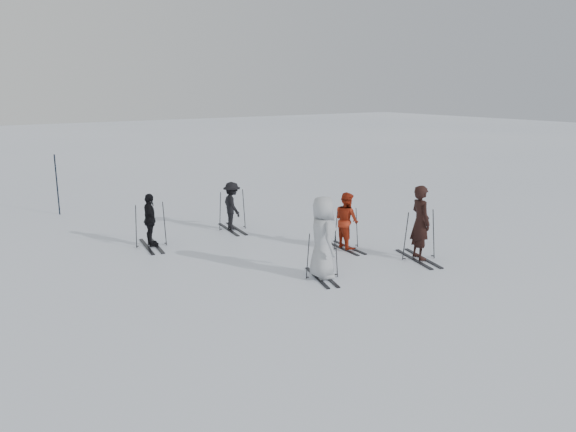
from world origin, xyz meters
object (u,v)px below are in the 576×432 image
(skier_grey, at_px, (323,238))
(piste_marker, at_px, (57,185))
(skier_uphill_far, at_px, (232,206))
(skier_uphill_left, at_px, (150,221))
(skier_near_dark, at_px, (420,223))
(skier_red, at_px, (347,221))

(skier_grey, relative_size, piste_marker, 0.91)
(skier_uphill_far, height_order, piste_marker, piste_marker)
(skier_grey, bearing_deg, skier_uphill_left, 44.10)
(skier_grey, xyz_separation_m, piste_marker, (-3.61, 10.57, 0.09))
(skier_grey, xyz_separation_m, skier_uphill_left, (-2.40, 4.83, -0.22))
(skier_uphill_left, bearing_deg, skier_grey, -144.58)
(skier_near_dark, xyz_separation_m, skier_grey, (-3.00, 0.27, 0.00))
(piste_marker, bearing_deg, skier_uphill_far, -52.68)
(skier_red, relative_size, piste_marker, 0.74)
(skier_near_dark, height_order, skier_grey, skier_grey)
(skier_near_dark, bearing_deg, piste_marker, 48.04)
(skier_red, height_order, skier_uphill_far, skier_red)
(skier_grey, relative_size, skier_uphill_left, 1.30)
(skier_grey, distance_m, piste_marker, 11.17)
(skier_near_dark, bearing_deg, skier_red, 43.48)
(skier_grey, bearing_deg, piste_marker, 36.61)
(skier_near_dark, xyz_separation_m, skier_red, (-0.94, 1.85, -0.19))
(skier_uphill_far, bearing_deg, skier_near_dark, -146.63)
(skier_red, bearing_deg, skier_uphill_left, 59.42)
(skier_uphill_far, bearing_deg, skier_grey, -176.38)
(skier_uphill_far, distance_m, piste_marker, 6.70)
(skier_near_dark, distance_m, skier_uphill_far, 6.08)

